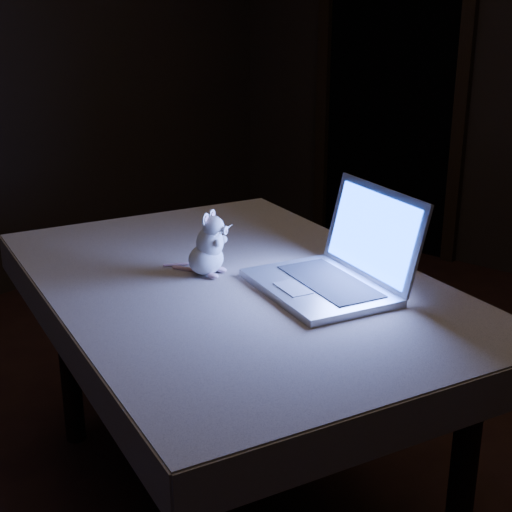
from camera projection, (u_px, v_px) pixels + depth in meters
The scene contains 6 objects.
floor at pixel (280, 490), 2.47m from camera, with size 5.00×5.00×0.00m, color black.
doorway at pixel (391, 80), 4.59m from camera, with size 1.06×0.36×2.13m, color black, non-canonical shape.
table at pixel (236, 398), 2.29m from camera, with size 1.43×0.92×0.77m, color black, non-canonical shape.
tablecloth at pixel (248, 293), 2.21m from camera, with size 1.55×1.04×0.11m, color #BEAC9B, non-canonical shape.
laptop at pixel (320, 243), 2.03m from camera, with size 0.41×0.36×0.28m, color #BABABF, non-canonical shape.
plush_mouse at pixel (206, 243), 2.17m from camera, with size 0.14×0.14×0.19m, color silver, non-canonical shape.
Camera 1 is at (1.27, -1.64, 1.55)m, focal length 52.00 mm.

